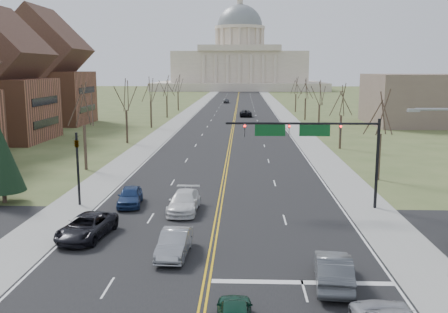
# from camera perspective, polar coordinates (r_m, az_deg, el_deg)

# --- Properties ---
(ground) EXTENTS (600.00, 600.00, 0.00)m
(ground) POSITION_cam_1_polar(r_m,az_deg,el_deg) (27.98, -1.83, -13.22)
(ground) COLOR #47582C
(ground) RESTS_ON ground
(road) EXTENTS (20.00, 380.00, 0.01)m
(road) POSITION_cam_1_polar(r_m,az_deg,el_deg) (136.11, 1.37, 5.34)
(road) COLOR black
(road) RESTS_ON ground
(cross_road) EXTENTS (120.00, 14.00, 0.01)m
(cross_road) POSITION_cam_1_polar(r_m,az_deg,el_deg) (33.57, -1.12, -9.18)
(cross_road) COLOR black
(cross_road) RESTS_ON ground
(sidewalk_left) EXTENTS (4.00, 380.00, 0.03)m
(sidewalk_left) POSITION_cam_1_polar(r_m,az_deg,el_deg) (136.80, -3.68, 5.35)
(sidewalk_left) COLOR gray
(sidewalk_left) RESTS_ON ground
(sidewalk_right) EXTENTS (4.00, 380.00, 0.03)m
(sidewalk_right) POSITION_cam_1_polar(r_m,az_deg,el_deg) (136.48, 6.44, 5.29)
(sidewalk_right) COLOR gray
(sidewalk_right) RESTS_ON ground
(center_line) EXTENTS (0.42, 380.00, 0.01)m
(center_line) POSITION_cam_1_polar(r_m,az_deg,el_deg) (136.11, 1.37, 5.34)
(center_line) COLOR gold
(center_line) RESTS_ON road
(edge_line_left) EXTENTS (0.15, 380.00, 0.01)m
(edge_line_left) POSITION_cam_1_polar(r_m,az_deg,el_deg) (136.60, -2.76, 5.35)
(edge_line_left) COLOR silver
(edge_line_left) RESTS_ON road
(edge_line_right) EXTENTS (0.15, 380.00, 0.01)m
(edge_line_right) POSITION_cam_1_polar(r_m,az_deg,el_deg) (136.33, 5.51, 5.31)
(edge_line_right) COLOR silver
(edge_line_right) RESTS_ON road
(stop_bar) EXTENTS (9.50, 0.50, 0.01)m
(stop_bar) POSITION_cam_1_polar(r_m,az_deg,el_deg) (27.19, 8.92, -14.03)
(stop_bar) COLOR silver
(stop_bar) RESTS_ON road
(capitol) EXTENTS (90.00, 60.00, 50.00)m
(capitol) POSITION_cam_1_polar(r_m,az_deg,el_deg) (275.59, 1.80, 10.64)
(capitol) COLOR beige
(capitol) RESTS_ON ground
(signal_mast) EXTENTS (12.12, 0.44, 7.20)m
(signal_mast) POSITION_cam_1_polar(r_m,az_deg,el_deg) (39.90, 10.22, 2.25)
(signal_mast) COLOR black
(signal_mast) RESTS_ON ground
(signal_left) EXTENTS (0.32, 0.36, 6.00)m
(signal_left) POSITION_cam_1_polar(r_m,az_deg,el_deg) (42.00, -16.40, -0.45)
(signal_left) COLOR black
(signal_left) RESTS_ON ground
(tree_r_0) EXTENTS (3.74, 3.74, 8.50)m
(tree_r_0) POSITION_cam_1_polar(r_m,az_deg,el_deg) (51.70, 17.52, 4.56)
(tree_r_0) COLOR #3E2D24
(tree_r_0) RESTS_ON ground
(tree_l_0) EXTENTS (3.96, 3.96, 9.00)m
(tree_l_0) POSITION_cam_1_polar(r_m,az_deg,el_deg) (56.53, -15.79, 5.47)
(tree_l_0) COLOR #3E2D24
(tree_l_0) RESTS_ON ground
(tree_r_1) EXTENTS (3.74, 3.74, 8.50)m
(tree_r_1) POSITION_cam_1_polar(r_m,az_deg,el_deg) (71.12, 13.30, 6.11)
(tree_r_1) COLOR #3E2D24
(tree_r_1) RESTS_ON ground
(tree_l_1) EXTENTS (3.96, 3.96, 9.00)m
(tree_l_1) POSITION_cam_1_polar(r_m,az_deg,el_deg) (75.78, -11.16, 6.71)
(tree_l_1) COLOR #3E2D24
(tree_l_1) RESTS_ON ground
(tree_r_2) EXTENTS (3.74, 3.74, 8.50)m
(tree_r_2) POSITION_cam_1_polar(r_m,az_deg,el_deg) (90.80, 10.88, 6.98)
(tree_r_2) COLOR #3E2D24
(tree_r_2) RESTS_ON ground
(tree_l_2) EXTENTS (3.96, 3.96, 9.00)m
(tree_l_2) POSITION_cam_1_polar(r_m,az_deg,el_deg) (95.33, -8.40, 7.42)
(tree_l_2) COLOR #3E2D24
(tree_l_2) RESTS_ON ground
(tree_r_3) EXTENTS (3.74, 3.74, 8.50)m
(tree_r_3) POSITION_cam_1_polar(r_m,az_deg,el_deg) (110.59, 9.32, 7.54)
(tree_r_3) COLOR #3E2D24
(tree_r_3) RESTS_ON ground
(tree_l_3) EXTENTS (3.96, 3.96, 9.00)m
(tree_l_3) POSITION_cam_1_polar(r_m,az_deg,el_deg) (115.04, -6.58, 7.88)
(tree_l_3) COLOR #3E2D24
(tree_l_3) RESTS_ON ground
(tree_r_4) EXTENTS (3.74, 3.74, 8.50)m
(tree_r_4) POSITION_cam_1_polar(r_m,az_deg,el_deg) (130.45, 8.24, 7.92)
(tree_r_4) COLOR #3E2D24
(tree_r_4) RESTS_ON ground
(tree_l_4) EXTENTS (3.96, 3.96, 9.00)m
(tree_l_4) POSITION_cam_1_polar(r_m,az_deg,el_deg) (134.84, -5.29, 8.21)
(tree_l_4) COLOR #3E2D24
(tree_l_4) RESTS_ON ground
(conifer_l) EXTENTS (3.64, 3.64, 6.50)m
(conifer_l) POSITION_cam_1_polar(r_m,az_deg,el_deg) (44.93, -24.08, -0.22)
(conifer_l) COLOR #3E2D24
(conifer_l) RESTS_ON ground
(bldg_left_far) EXTENTS (17.10, 14.28, 23.25)m
(bldg_left_far) POSITION_cam_1_polar(r_m,az_deg,el_deg) (107.33, -19.87, 8.61)
(bldg_left_far) COLOR brown
(bldg_left_far) RESTS_ON ground
(bldg_right_mass) EXTENTS (25.00, 20.00, 10.00)m
(bldg_right_mass) POSITION_cam_1_polar(r_m,az_deg,el_deg) (108.75, 22.82, 6.03)
(bldg_right_mass) COLOR #6D584D
(bldg_right_mass) RESTS_ON ground
(car_nb_outer_lead) EXTENTS (2.30, 5.25, 1.68)m
(car_nb_outer_lead) POSITION_cam_1_polar(r_m,az_deg,el_deg) (26.85, 12.39, -12.52)
(car_nb_outer_lead) COLOR #4C5054
(car_nb_outer_lead) RESTS_ON road
(car_sb_inner_lead) EXTENTS (1.82, 4.68, 1.52)m
(car_sb_inner_lead) POSITION_cam_1_polar(r_m,az_deg,el_deg) (30.29, -5.69, -9.85)
(car_sb_inner_lead) COLOR gray
(car_sb_inner_lead) RESTS_ON road
(car_sb_outer_lead) EXTENTS (3.27, 5.79, 1.53)m
(car_sb_outer_lead) POSITION_cam_1_polar(r_m,az_deg,el_deg) (34.39, -15.41, -7.72)
(car_sb_outer_lead) COLOR black
(car_sb_outer_lead) RESTS_ON road
(car_sb_inner_second) EXTENTS (2.34, 5.49, 1.58)m
(car_sb_inner_second) POSITION_cam_1_polar(r_m,az_deg,el_deg) (39.19, -4.58, -5.17)
(car_sb_inner_second) COLOR white
(car_sb_inner_second) RESTS_ON road
(car_sb_outer_second) EXTENTS (2.31, 4.71, 1.55)m
(car_sb_outer_second) POSITION_cam_1_polar(r_m,az_deg,el_deg) (41.56, -10.69, -4.45)
(car_sb_outer_second) COLOR navy
(car_sb_outer_second) RESTS_ON road
(car_far_nb) EXTENTS (2.89, 5.94, 1.63)m
(car_far_nb) POSITION_cam_1_polar(r_m,az_deg,el_deg) (117.27, 2.48, 4.99)
(car_far_nb) COLOR black
(car_far_nb) RESTS_ON road
(car_far_sb) EXTENTS (1.95, 4.50, 1.51)m
(car_far_sb) POSITION_cam_1_polar(r_m,az_deg,el_deg) (164.03, 0.26, 6.40)
(car_far_sb) COLOR #505258
(car_far_sb) RESTS_ON road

